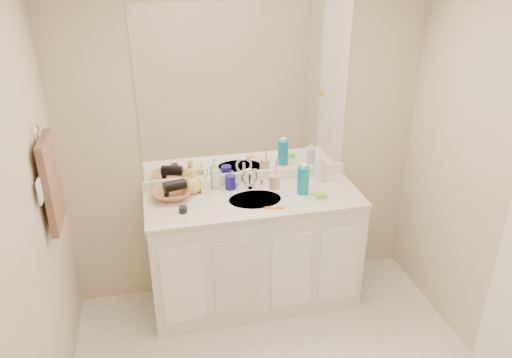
% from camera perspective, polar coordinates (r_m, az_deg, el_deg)
% --- Properties ---
extents(wall_back, '(2.60, 0.02, 2.40)m').
position_cam_1_polar(wall_back, '(3.60, -1.15, 4.34)').
color(wall_back, beige).
rests_on(wall_back, floor).
extents(wall_left, '(0.02, 2.60, 2.40)m').
position_cam_1_polar(wall_left, '(2.46, -25.71, -9.40)').
color(wall_left, beige).
rests_on(wall_left, floor).
extents(vanity_cabinet, '(1.50, 0.55, 0.85)m').
position_cam_1_polar(vanity_cabinet, '(3.72, -0.17, -8.38)').
color(vanity_cabinet, white).
rests_on(vanity_cabinet, floor).
extents(countertop, '(1.52, 0.57, 0.03)m').
position_cam_1_polar(countertop, '(3.49, -0.18, -2.39)').
color(countertop, silver).
rests_on(countertop, vanity_cabinet).
extents(backsplash, '(1.52, 0.03, 0.08)m').
position_cam_1_polar(backsplash, '(3.69, -1.07, 0.21)').
color(backsplash, white).
rests_on(backsplash, countertop).
extents(sink_basin, '(0.37, 0.37, 0.02)m').
position_cam_1_polar(sink_basin, '(3.47, -0.11, -2.50)').
color(sink_basin, beige).
rests_on(sink_basin, countertop).
extents(faucet, '(0.02, 0.02, 0.11)m').
position_cam_1_polar(faucet, '(3.60, -0.74, -0.24)').
color(faucet, silver).
rests_on(faucet, countertop).
extents(mirror, '(1.48, 0.01, 1.20)m').
position_cam_1_polar(mirror, '(3.48, -1.18, 9.84)').
color(mirror, white).
rests_on(mirror, wall_back).
extents(blue_mug, '(0.10, 0.10, 0.10)m').
position_cam_1_polar(blue_mug, '(3.59, -2.96, -0.36)').
color(blue_mug, navy).
rests_on(blue_mug, countertop).
extents(tan_cup, '(0.08, 0.08, 0.10)m').
position_cam_1_polar(tan_cup, '(3.60, 2.12, -0.32)').
color(tan_cup, '#D0AC93').
rests_on(tan_cup, countertop).
extents(toothbrush, '(0.02, 0.04, 0.19)m').
position_cam_1_polar(toothbrush, '(3.56, 2.30, 1.11)').
color(toothbrush, '#FF43B3').
rests_on(toothbrush, tan_cup).
extents(mouthwash_bottle, '(0.09, 0.09, 0.20)m').
position_cam_1_polar(mouthwash_bottle, '(3.53, 5.41, -0.13)').
color(mouthwash_bottle, '#0E84A8').
rests_on(mouthwash_bottle, countertop).
extents(clear_pump_bottle, '(0.08, 0.08, 0.18)m').
position_cam_1_polar(clear_pump_bottle, '(3.72, 7.23, 1.08)').
color(clear_pump_bottle, white).
rests_on(clear_pump_bottle, countertop).
extents(soap_dish, '(0.10, 0.09, 0.01)m').
position_cam_1_polar(soap_dish, '(3.51, 7.36, -2.11)').
color(soap_dish, silver).
rests_on(soap_dish, countertop).
extents(green_soap, '(0.08, 0.07, 0.03)m').
position_cam_1_polar(green_soap, '(3.50, 7.38, -1.84)').
color(green_soap, '#76DF36').
rests_on(green_soap, soap_dish).
extents(orange_comb, '(0.14, 0.06, 0.01)m').
position_cam_1_polar(orange_comb, '(3.36, 2.17, -3.31)').
color(orange_comb, '#F25419').
rests_on(orange_comb, countertop).
extents(dark_jar, '(0.06, 0.06, 0.04)m').
position_cam_1_polar(dark_jar, '(3.33, -8.33, -3.47)').
color(dark_jar, black).
rests_on(dark_jar, countertop).
extents(soap_bottle_white, '(0.09, 0.09, 0.20)m').
position_cam_1_polar(soap_bottle_white, '(3.60, -4.59, 0.43)').
color(soap_bottle_white, white).
rests_on(soap_bottle_white, countertop).
extents(soap_bottle_cream, '(0.08, 0.08, 0.16)m').
position_cam_1_polar(soap_bottle_cream, '(3.55, -5.78, -0.35)').
color(soap_bottle_cream, '#FFF9CF').
rests_on(soap_bottle_cream, countertop).
extents(soap_bottle_yellow, '(0.18, 0.18, 0.17)m').
position_cam_1_polar(soap_bottle_yellow, '(3.56, -7.22, -0.23)').
color(soap_bottle_yellow, '#F3C75E').
rests_on(soap_bottle_yellow, countertop).
extents(wicker_basket, '(0.29, 0.29, 0.07)m').
position_cam_1_polar(wicker_basket, '(3.53, -9.54, -1.60)').
color(wicker_basket, '#B27748').
rests_on(wicker_basket, countertop).
extents(hair_dryer, '(0.17, 0.11, 0.08)m').
position_cam_1_polar(hair_dryer, '(3.50, -9.28, -0.74)').
color(hair_dryer, black).
rests_on(hair_dryer, wicker_basket).
extents(towel_ring, '(0.01, 0.11, 0.11)m').
position_cam_1_polar(towel_ring, '(2.98, -23.71, 4.71)').
color(towel_ring, silver).
rests_on(towel_ring, wall_left).
extents(hand_towel, '(0.04, 0.32, 0.55)m').
position_cam_1_polar(hand_towel, '(3.09, -22.38, -0.45)').
color(hand_towel, brown).
rests_on(hand_towel, towel_ring).
extents(switch_plate, '(0.01, 0.08, 0.13)m').
position_cam_1_polar(switch_plate, '(2.89, -23.48, -1.30)').
color(switch_plate, white).
rests_on(switch_plate, wall_left).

